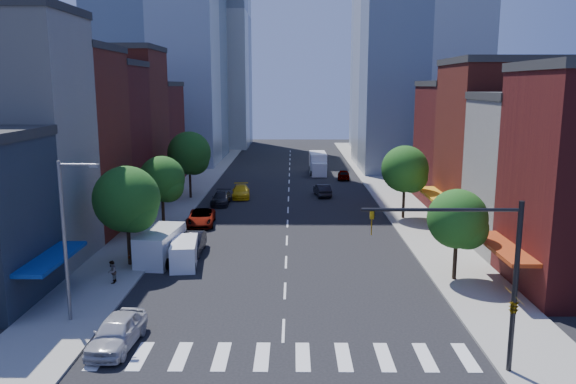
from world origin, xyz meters
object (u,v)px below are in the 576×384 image
parked_car_front (117,332)px  cargo_van_far (160,246)px  taxi (241,192)px  traffic_car_oncoming (322,190)px  cargo_van_near (184,254)px  pedestrian_near (130,253)px  box_truck (318,164)px  parked_car_second (192,243)px  parked_car_rear (221,198)px  traffic_car_far (344,175)px  parked_car_third (201,218)px  pedestrian_far (112,272)px

parked_car_front → cargo_van_far: 14.16m
parked_car_front → taxi: size_ratio=0.96×
cargo_van_far → traffic_car_oncoming: cargo_van_far is taller
taxi → traffic_car_oncoming: 9.76m
cargo_van_near → traffic_car_oncoming: cargo_van_near is taller
pedestrian_near → cargo_van_far: bearing=-40.7°
cargo_van_near → box_truck: (11.79, 43.99, 0.55)m
parked_car_second → pedestrian_near: bearing=-142.6°
taxi → pedestrian_near: 26.32m
parked_car_rear → traffic_car_far: 22.85m
parked_car_front → taxi: bearing=90.2°
parked_car_rear → pedestrian_near: bearing=-99.6°
parked_car_rear → pedestrian_near: pedestrian_near is taller
parked_car_front → cargo_van_near: cargo_van_near is taller
parked_car_third → cargo_van_far: 11.34m
parked_car_rear → pedestrian_far: 26.19m
parked_car_second → parked_car_front: bearing=-94.0°
parked_car_second → parked_car_rear: parked_car_second is taller
traffic_car_far → pedestrian_far: pedestrian_far is taller
cargo_van_near → box_truck: box_truck is taller
cargo_van_far → pedestrian_far: 5.53m
traffic_car_oncoming → parked_car_second: bearing=56.0°
cargo_van_near → cargo_van_far: (-2.03, 1.04, 0.26)m
parked_car_third → pedestrian_far: bearing=-105.5°
parked_car_second → pedestrian_near: (-3.96, -3.10, 0.14)m
cargo_van_near → cargo_van_far: 2.30m
cargo_van_far → box_truck: 45.11m
traffic_car_oncoming → traffic_car_far: 12.68m
parked_car_rear → taxi: 4.31m
parked_car_rear → box_truck: 25.17m
traffic_car_oncoming → pedestrian_far: 34.50m
parked_car_third → pedestrian_near: pedestrian_near is taller
parked_car_rear → cargo_van_near: size_ratio=1.04×
traffic_car_far → pedestrian_far: size_ratio=2.67×
traffic_car_oncoming → pedestrian_far: bearing=55.2°
box_truck → parked_car_rear: bearing=-118.8°
parked_car_rear → traffic_car_far: bearing=49.0°
parked_car_second → traffic_car_oncoming: (11.56, 23.59, -0.10)m
parked_car_rear → traffic_car_oncoming: size_ratio=1.10×
parked_car_front → box_truck: box_truck is taller
parked_car_front → cargo_van_far: size_ratio=0.81×
cargo_van_far → traffic_car_oncoming: 29.02m
cargo_van_far → parked_car_second: bearing=51.5°
traffic_car_far → pedestrian_far: 47.04m
cargo_van_near → parked_car_third: bearing=86.9°
cargo_van_far → taxi: 24.93m
cargo_van_far → pedestrian_near: size_ratio=3.66×
traffic_car_far → pedestrian_near: 43.30m
parked_car_rear → traffic_car_oncoming: bearing=23.7°
parked_car_front → pedestrian_near: bearing=107.5°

